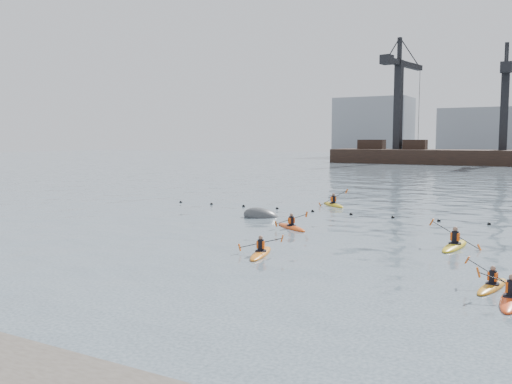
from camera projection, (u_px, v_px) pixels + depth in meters
ground at (178, 302)px, 17.67m from camera, size 400.00×400.00×0.00m
float_line at (372, 216)px, 37.46m from camera, size 33.24×0.73×0.24m
barge_pier at (501, 156)px, 112.99m from camera, size 72.00×19.30×29.50m
kayaker_0 at (261, 252)px, 24.90m from camera, size 2.10×3.20×1.08m
kayaker_1 at (492, 285)px, 19.30m from camera, size 1.97×2.90×1.14m
kayaker_2 at (291, 227)px, 32.32m from camera, size 2.95×2.44×1.07m
kayaker_3 at (455, 245)px, 26.59m from camera, size 2.54×3.68×1.47m
kayaker_4 at (511, 299)px, 17.67m from camera, size 2.20×3.22×1.14m
kayaker_5 at (333, 204)px, 43.41m from camera, size 3.03×3.04×1.44m
mooring_buoy at (261, 217)px, 37.00m from camera, size 3.07×2.56×1.73m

